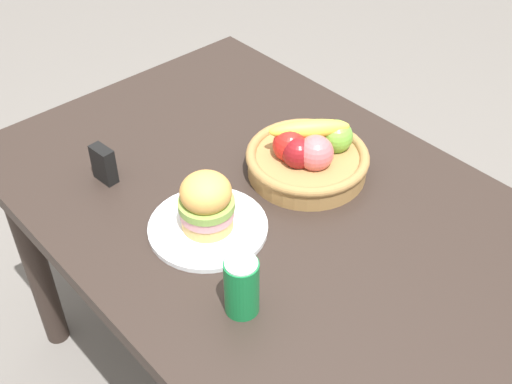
{
  "coord_description": "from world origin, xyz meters",
  "views": [
    {
      "loc": [
        0.77,
        -0.75,
        1.72
      ],
      "look_at": [
        -0.02,
        -0.05,
        0.81
      ],
      "focal_mm": 45.42,
      "sensor_mm": 36.0,
      "label": 1
    }
  ],
  "objects_px": {
    "sandwich": "(206,202)",
    "soda_can": "(242,286)",
    "napkin_holder": "(104,164)",
    "fruit_basket": "(308,156)",
    "plate": "(208,227)"
  },
  "relations": [
    {
      "from": "sandwich",
      "to": "soda_can",
      "type": "xyz_separation_m",
      "value": [
        0.21,
        -0.09,
        -0.01
      ]
    },
    {
      "from": "soda_can",
      "to": "napkin_holder",
      "type": "xyz_separation_m",
      "value": [
        -0.5,
        0.02,
        -0.02
      ]
    },
    {
      "from": "fruit_basket",
      "to": "napkin_holder",
      "type": "height_order",
      "value": "fruit_basket"
    },
    {
      "from": "soda_can",
      "to": "fruit_basket",
      "type": "distance_m",
      "value": 0.44
    },
    {
      "from": "sandwich",
      "to": "napkin_holder",
      "type": "relative_size",
      "value": 1.49
    },
    {
      "from": "soda_can",
      "to": "plate",
      "type": "bearing_deg",
      "value": 157.68
    },
    {
      "from": "fruit_basket",
      "to": "plate",
      "type": "bearing_deg",
      "value": -90.54
    },
    {
      "from": "plate",
      "to": "napkin_holder",
      "type": "relative_size",
      "value": 2.87
    },
    {
      "from": "soda_can",
      "to": "sandwich",
      "type": "bearing_deg",
      "value": 157.68
    },
    {
      "from": "plate",
      "to": "napkin_holder",
      "type": "height_order",
      "value": "napkin_holder"
    },
    {
      "from": "sandwich",
      "to": "napkin_holder",
      "type": "bearing_deg",
      "value": -166.13
    },
    {
      "from": "sandwich",
      "to": "fruit_basket",
      "type": "xyz_separation_m",
      "value": [
        0.0,
        0.3,
        -0.03
      ]
    },
    {
      "from": "plate",
      "to": "sandwich",
      "type": "height_order",
      "value": "sandwich"
    },
    {
      "from": "soda_can",
      "to": "napkin_holder",
      "type": "relative_size",
      "value": 1.4
    },
    {
      "from": "plate",
      "to": "fruit_basket",
      "type": "xyz_separation_m",
      "value": [
        0.0,
        0.3,
        0.04
      ]
    }
  ]
}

